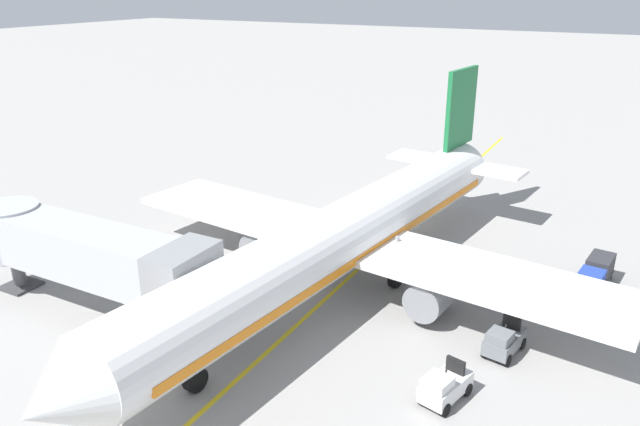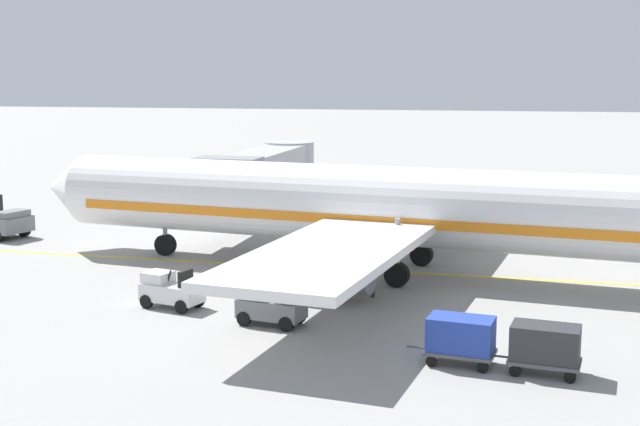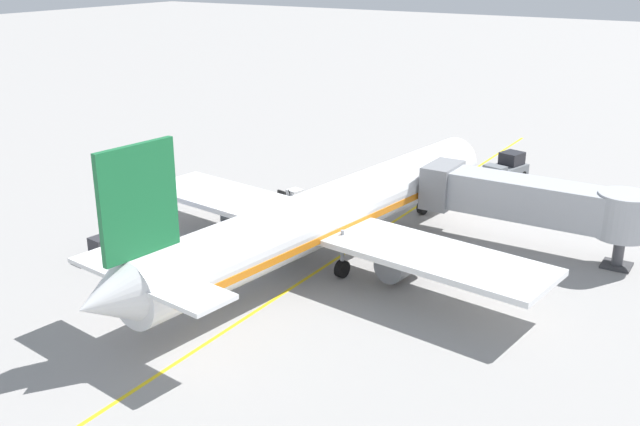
{
  "view_description": "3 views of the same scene",
  "coord_description": "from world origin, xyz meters",
  "px_view_note": "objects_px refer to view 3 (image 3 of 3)",
  "views": [
    {
      "loc": [
        -13.8,
        27.96,
        16.26
      ],
      "look_at": [
        1.56,
        -0.31,
        4.0
      ],
      "focal_mm": 34.23,
      "sensor_mm": 36.0,
      "label": 1
    },
    {
      "loc": [
        -39.26,
        -6.52,
        9.25
      ],
      "look_at": [
        -1.55,
        2.58,
        3.0
      ],
      "focal_mm": 47.44,
      "sensor_mm": 36.0,
      "label": 2
    },
    {
      "loc": [
        22.65,
        -37.73,
        18.96
      ],
      "look_at": [
        -2.29,
        2.07,
        2.29
      ],
      "focal_mm": 41.14,
      "sensor_mm": 36.0,
      "label": 3
    }
  ],
  "objects_px": {
    "pushback_tractor": "(506,168)",
    "baggage_cart_front": "(139,233)",
    "ground_crew_wing_walker": "(269,236)",
    "parked_airliner": "(330,214)",
    "baggage_tug_trailing": "(239,213)",
    "baggage_tug_lead": "(289,200)",
    "jet_bridge": "(531,200)",
    "baggage_cart_second_in_train": "(107,245)"
  },
  "relations": [
    {
      "from": "baggage_cart_second_in_train",
      "to": "baggage_cart_front",
      "type": "bearing_deg",
      "value": 83.69
    },
    {
      "from": "baggage_tug_trailing",
      "to": "baggage_cart_second_in_train",
      "type": "bearing_deg",
      "value": -107.44
    },
    {
      "from": "jet_bridge",
      "to": "pushback_tractor",
      "type": "relative_size",
      "value": 3.1
    },
    {
      "from": "jet_bridge",
      "to": "baggage_cart_second_in_train",
      "type": "xyz_separation_m",
      "value": [
        -22.88,
        -16.35,
        -2.51
      ]
    },
    {
      "from": "jet_bridge",
      "to": "baggage_tug_lead",
      "type": "distance_m",
      "value": 18.67
    },
    {
      "from": "parked_airliner",
      "to": "baggage_tug_trailing",
      "type": "bearing_deg",
      "value": 165.68
    },
    {
      "from": "baggage_cart_second_in_train",
      "to": "ground_crew_wing_walker",
      "type": "xyz_separation_m",
      "value": [
        8.09,
        6.9,
        0.0
      ]
    },
    {
      "from": "baggage_cart_front",
      "to": "pushback_tractor",
      "type": "bearing_deg",
      "value": 60.4
    },
    {
      "from": "baggage_tug_lead",
      "to": "baggage_tug_trailing",
      "type": "distance_m",
      "value": 4.8
    },
    {
      "from": "jet_bridge",
      "to": "baggage_cart_front",
      "type": "distance_m",
      "value": 26.54
    },
    {
      "from": "jet_bridge",
      "to": "baggage_tug_trailing",
      "type": "xyz_separation_m",
      "value": [
        -19.74,
        -6.35,
        -2.74
      ]
    },
    {
      "from": "jet_bridge",
      "to": "baggage_tug_lead",
      "type": "relative_size",
      "value": 5.5
    },
    {
      "from": "baggage_cart_front",
      "to": "baggage_tug_trailing",
      "type": "bearing_deg",
      "value": 68.84
    },
    {
      "from": "parked_airliner",
      "to": "baggage_tug_trailing",
      "type": "distance_m",
      "value": 10.01
    },
    {
      "from": "parked_airliner",
      "to": "baggage_tug_lead",
      "type": "xyz_separation_m",
      "value": [
        -8.04,
        7.01,
        -2.47
      ]
    },
    {
      "from": "baggage_tug_trailing",
      "to": "baggage_tug_lead",
      "type": "bearing_deg",
      "value": 73.53
    },
    {
      "from": "pushback_tractor",
      "to": "baggage_cart_second_in_train",
      "type": "distance_m",
      "value": 35.1
    },
    {
      "from": "pushback_tractor",
      "to": "baggage_tug_trailing",
      "type": "bearing_deg",
      "value": -122.27
    },
    {
      "from": "jet_bridge",
      "to": "baggage_cart_front",
      "type": "bearing_deg",
      "value": -148.75
    },
    {
      "from": "baggage_tug_trailing",
      "to": "baggage_cart_second_in_train",
      "type": "relative_size",
      "value": 0.9
    },
    {
      "from": "ground_crew_wing_walker",
      "to": "baggage_tug_lead",
      "type": "bearing_deg",
      "value": 114.98
    },
    {
      "from": "pushback_tractor",
      "to": "ground_crew_wing_walker",
      "type": "bearing_deg",
      "value": -109.04
    },
    {
      "from": "pushback_tractor",
      "to": "baggage_cart_front",
      "type": "relative_size",
      "value": 1.62
    },
    {
      "from": "parked_airliner",
      "to": "baggage_cart_front",
      "type": "relative_size",
      "value": 12.6
    },
    {
      "from": "pushback_tractor",
      "to": "baggage_tug_lead",
      "type": "bearing_deg",
      "value": -125.97
    },
    {
      "from": "ground_crew_wing_walker",
      "to": "baggage_cart_second_in_train",
      "type": "bearing_deg",
      "value": -139.56
    },
    {
      "from": "parked_airliner",
      "to": "baggage_cart_front",
      "type": "xyz_separation_m",
      "value": [
        -12.25,
        -4.96,
        -2.24
      ]
    },
    {
      "from": "baggage_tug_trailing",
      "to": "baggage_cart_front",
      "type": "bearing_deg",
      "value": -111.16
    },
    {
      "from": "pushback_tractor",
      "to": "baggage_cart_second_in_train",
      "type": "relative_size",
      "value": 1.62
    },
    {
      "from": "parked_airliner",
      "to": "jet_bridge",
      "type": "bearing_deg",
      "value": 40.25
    },
    {
      "from": "baggage_cart_second_in_train",
      "to": "baggage_tug_lead",
      "type": "bearing_deg",
      "value": 72.87
    },
    {
      "from": "baggage_tug_trailing",
      "to": "ground_crew_wing_walker",
      "type": "distance_m",
      "value": 5.85
    },
    {
      "from": "parked_airliner",
      "to": "baggage_cart_front",
      "type": "bearing_deg",
      "value": -157.97
    },
    {
      "from": "baggage_cart_front",
      "to": "baggage_cart_second_in_train",
      "type": "xyz_separation_m",
      "value": [
        -0.29,
        -2.64,
        0.0
      ]
    },
    {
      "from": "parked_airliner",
      "to": "baggage_cart_second_in_train",
      "type": "distance_m",
      "value": 14.83
    },
    {
      "from": "parked_airliner",
      "to": "baggage_cart_front",
      "type": "height_order",
      "value": "parked_airliner"
    },
    {
      "from": "baggage_tug_trailing",
      "to": "baggage_cart_front",
      "type": "distance_m",
      "value": 7.89
    },
    {
      "from": "baggage_tug_lead",
      "to": "ground_crew_wing_walker",
      "type": "relative_size",
      "value": 1.61
    },
    {
      "from": "pushback_tractor",
      "to": "baggage_tug_lead",
      "type": "relative_size",
      "value": 1.77
    },
    {
      "from": "parked_airliner",
      "to": "baggage_tug_lead",
      "type": "relative_size",
      "value": 13.75
    },
    {
      "from": "jet_bridge",
      "to": "baggage_cart_second_in_train",
      "type": "bearing_deg",
      "value": -144.45
    },
    {
      "from": "jet_bridge",
      "to": "baggage_cart_second_in_train",
      "type": "relative_size",
      "value": 5.04
    }
  ]
}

